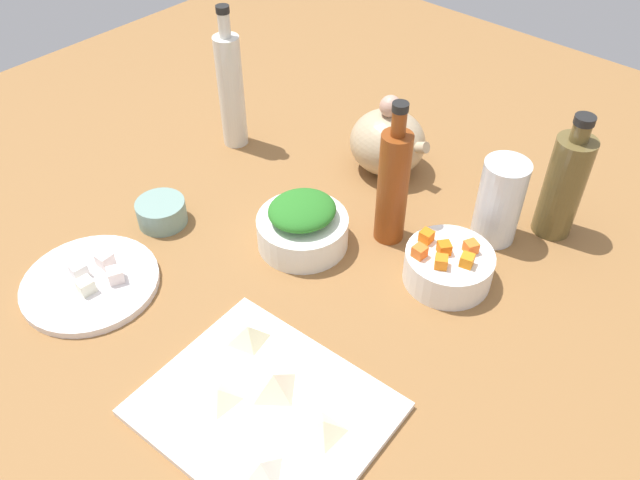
# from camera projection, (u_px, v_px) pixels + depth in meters

# --- Properties ---
(tabletop) EXTENTS (1.90, 1.90, 0.03)m
(tabletop) POSITION_uv_depth(u_px,v_px,m) (320.00, 271.00, 1.01)
(tabletop) COLOR olive
(tabletop) RESTS_ON ground
(cutting_board) EXTENTS (0.30, 0.26, 0.01)m
(cutting_board) POSITION_uv_depth(u_px,v_px,m) (265.00, 409.00, 0.80)
(cutting_board) COLOR white
(cutting_board) RESTS_ON tabletop
(plate_tofu) EXTENTS (0.20, 0.20, 0.01)m
(plate_tofu) POSITION_uv_depth(u_px,v_px,m) (91.00, 283.00, 0.96)
(plate_tofu) COLOR white
(plate_tofu) RESTS_ON tabletop
(bowl_greens) EXTENTS (0.14, 0.14, 0.05)m
(bowl_greens) POSITION_uv_depth(u_px,v_px,m) (303.00, 231.00, 1.02)
(bowl_greens) COLOR white
(bowl_greens) RESTS_ON tabletop
(bowl_carrots) EXTENTS (0.13, 0.13, 0.05)m
(bowl_carrots) POSITION_uv_depth(u_px,v_px,m) (448.00, 267.00, 0.96)
(bowl_carrots) COLOR white
(bowl_carrots) RESTS_ON tabletop
(bowl_small_side) EXTENTS (0.08, 0.08, 0.04)m
(bowl_small_side) POSITION_uv_depth(u_px,v_px,m) (162.00, 212.00, 1.06)
(bowl_small_side) COLOR gray
(bowl_small_side) RESTS_ON tabletop
(teapot) EXTENTS (0.15, 0.13, 0.15)m
(teapot) POSITION_uv_depth(u_px,v_px,m) (388.00, 141.00, 1.14)
(teapot) COLOR tan
(teapot) RESTS_ON tabletop
(bottle_0) EXTENTS (0.06, 0.06, 0.21)m
(bottle_0) POSITION_uv_depth(u_px,v_px,m) (564.00, 185.00, 1.00)
(bottle_0) COLOR brown
(bottle_0) RESTS_ON tabletop
(bottle_1) EXTENTS (0.05, 0.05, 0.24)m
(bottle_1) POSITION_uv_depth(u_px,v_px,m) (393.00, 185.00, 0.98)
(bottle_1) COLOR brown
(bottle_1) RESTS_ON tabletop
(bottle_2) EXTENTS (0.05, 0.05, 0.27)m
(bottle_2) POSITION_uv_depth(u_px,v_px,m) (231.00, 89.00, 1.17)
(bottle_2) COLOR silver
(bottle_2) RESTS_ON tabletop
(drinking_glass_0) EXTENTS (0.07, 0.07, 0.14)m
(drinking_glass_0) POSITION_uv_depth(u_px,v_px,m) (500.00, 201.00, 1.00)
(drinking_glass_0) COLOR white
(drinking_glass_0) RESTS_ON tabletop
(carrot_cube_0) EXTENTS (0.02, 0.02, 0.02)m
(carrot_cube_0) POSITION_uv_depth(u_px,v_px,m) (441.00, 262.00, 0.91)
(carrot_cube_0) COLOR orange
(carrot_cube_0) RESTS_ON bowl_carrots
(carrot_cube_1) EXTENTS (0.03, 0.03, 0.02)m
(carrot_cube_1) POSITION_uv_depth(u_px,v_px,m) (444.00, 248.00, 0.94)
(carrot_cube_1) COLOR orange
(carrot_cube_1) RESTS_ON bowl_carrots
(carrot_cube_2) EXTENTS (0.02, 0.02, 0.02)m
(carrot_cube_2) POSITION_uv_depth(u_px,v_px,m) (426.00, 236.00, 0.95)
(carrot_cube_2) COLOR orange
(carrot_cube_2) RESTS_ON bowl_carrots
(carrot_cube_3) EXTENTS (0.02, 0.02, 0.02)m
(carrot_cube_3) POSITION_uv_depth(u_px,v_px,m) (471.00, 247.00, 0.94)
(carrot_cube_3) COLOR orange
(carrot_cube_3) RESTS_ON bowl_carrots
(carrot_cube_4) EXTENTS (0.02, 0.02, 0.02)m
(carrot_cube_4) POSITION_uv_depth(u_px,v_px,m) (467.00, 260.00, 0.92)
(carrot_cube_4) COLOR orange
(carrot_cube_4) RESTS_ON bowl_carrots
(carrot_cube_5) EXTENTS (0.02, 0.02, 0.02)m
(carrot_cube_5) POSITION_uv_depth(u_px,v_px,m) (420.00, 252.00, 0.93)
(carrot_cube_5) COLOR orange
(carrot_cube_5) RESTS_ON bowl_carrots
(chopped_greens_mound) EXTENTS (0.12, 0.13, 0.03)m
(chopped_greens_mound) POSITION_uv_depth(u_px,v_px,m) (302.00, 210.00, 0.99)
(chopped_greens_mound) COLOR #2A7524
(chopped_greens_mound) RESTS_ON bowl_greens
(tofu_cube_0) EXTENTS (0.02, 0.02, 0.02)m
(tofu_cube_0) POSITION_uv_depth(u_px,v_px,m) (105.00, 260.00, 0.97)
(tofu_cube_0) COLOR white
(tofu_cube_0) RESTS_ON plate_tofu
(tofu_cube_1) EXTENTS (0.02, 0.02, 0.02)m
(tofu_cube_1) POSITION_uv_depth(u_px,v_px,m) (79.00, 270.00, 0.96)
(tofu_cube_1) COLOR silver
(tofu_cube_1) RESTS_ON plate_tofu
(tofu_cube_2) EXTENTS (0.02, 0.02, 0.02)m
(tofu_cube_2) POSITION_uv_depth(u_px,v_px,m) (86.00, 286.00, 0.93)
(tofu_cube_2) COLOR white
(tofu_cube_2) RESTS_ON plate_tofu
(tofu_cube_3) EXTENTS (0.03, 0.03, 0.02)m
(tofu_cube_3) POSITION_uv_depth(u_px,v_px,m) (115.00, 275.00, 0.95)
(tofu_cube_3) COLOR white
(tofu_cube_3) RESTS_ON plate_tofu
(dumpling_0) EXTENTS (0.06, 0.06, 0.03)m
(dumpling_0) POSITION_uv_depth(u_px,v_px,m) (248.00, 333.00, 0.86)
(dumpling_0) COLOR beige
(dumpling_0) RESTS_ON cutting_board
(dumpling_1) EXTENTS (0.05, 0.05, 0.02)m
(dumpling_1) POSITION_uv_depth(u_px,v_px,m) (261.00, 468.00, 0.72)
(dumpling_1) COLOR beige
(dumpling_1) RESTS_ON cutting_board
(dumpling_2) EXTENTS (0.05, 0.05, 0.03)m
(dumpling_2) POSITION_uv_depth(u_px,v_px,m) (274.00, 382.00, 0.81)
(dumpling_2) COLOR beige
(dumpling_2) RESTS_ON cutting_board
(dumpling_3) EXTENTS (0.06, 0.06, 0.02)m
(dumpling_3) POSITION_uv_depth(u_px,v_px,m) (219.00, 395.00, 0.80)
(dumpling_3) COLOR beige
(dumpling_3) RESTS_ON cutting_board
(dumpling_4) EXTENTS (0.06, 0.06, 0.02)m
(dumpling_4) POSITION_uv_depth(u_px,v_px,m) (323.00, 427.00, 0.76)
(dumpling_4) COLOR beige
(dumpling_4) RESTS_ON cutting_board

